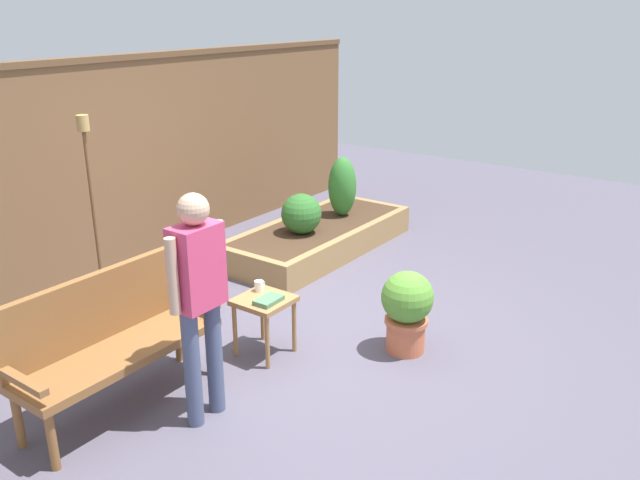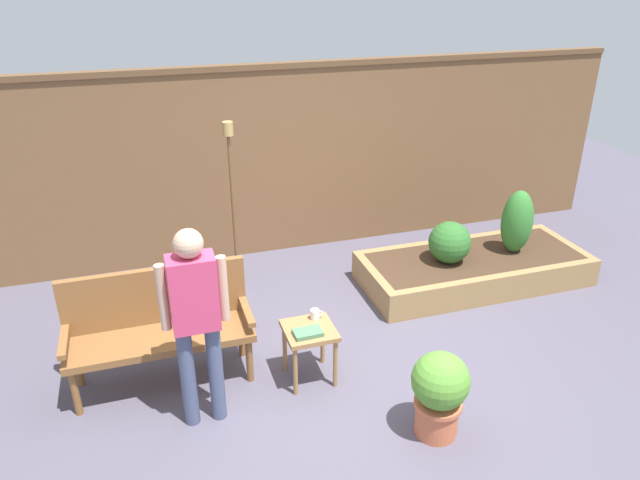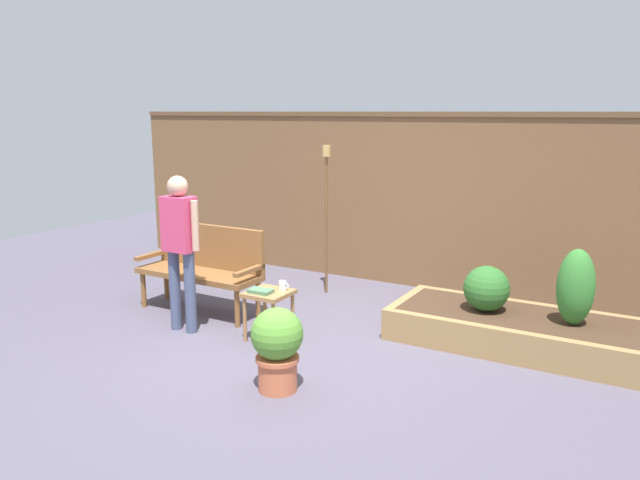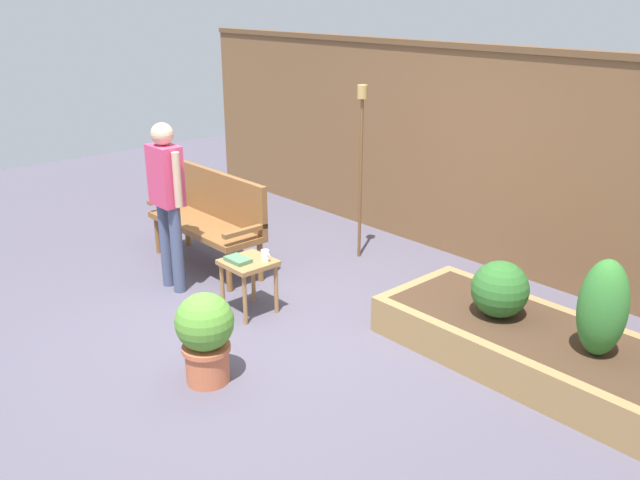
% 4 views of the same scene
% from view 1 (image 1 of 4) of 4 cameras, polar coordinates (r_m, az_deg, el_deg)
% --- Properties ---
extents(ground_plane, '(14.00, 14.00, 0.00)m').
position_cam_1_polar(ground_plane, '(5.48, -1.30, -8.76)').
color(ground_plane, '#514C5B').
extents(fence_back, '(8.40, 0.14, 2.16)m').
position_cam_1_polar(fence_back, '(6.88, -19.02, 5.90)').
color(fence_back, brown).
rests_on(fence_back, ground_plane).
extents(garden_bench, '(1.44, 0.48, 0.94)m').
position_cam_1_polar(garden_bench, '(4.65, -17.88, -7.68)').
color(garden_bench, brown).
rests_on(garden_bench, ground_plane).
extents(side_table, '(0.40, 0.40, 0.48)m').
position_cam_1_polar(side_table, '(5.13, -4.88, -5.91)').
color(side_table, '#9E7042').
rests_on(side_table, ground_plane).
extents(cup_on_table, '(0.11, 0.07, 0.09)m').
position_cam_1_polar(cup_on_table, '(5.21, -5.31, -3.99)').
color(cup_on_table, white).
rests_on(cup_on_table, side_table).
extents(book_on_table, '(0.23, 0.15, 0.04)m').
position_cam_1_polar(book_on_table, '(5.02, -4.50, -5.24)').
color(book_on_table, '#4C7A56').
rests_on(book_on_table, side_table).
extents(potted_boxwood, '(0.41, 0.41, 0.67)m').
position_cam_1_polar(potted_boxwood, '(5.21, 7.57, -5.85)').
color(potted_boxwood, '#C66642').
rests_on(potted_boxwood, ground_plane).
extents(raised_planter_bed, '(2.40, 1.00, 0.30)m').
position_cam_1_polar(raised_planter_bed, '(7.37, -0.14, 0.24)').
color(raised_planter_bed, '#997547').
rests_on(raised_planter_bed, ground_plane).
extents(shrub_near_bench, '(0.43, 0.43, 0.43)m').
position_cam_1_polar(shrub_near_bench, '(6.99, -1.64, 2.30)').
color(shrub_near_bench, brown).
rests_on(shrub_near_bench, raised_planter_bed).
extents(shrub_far_corner, '(0.32, 0.32, 0.69)m').
position_cam_1_polar(shrub_far_corner, '(7.57, 1.95, 4.66)').
color(shrub_far_corner, brown).
rests_on(shrub_far_corner, raised_planter_bed).
extents(tiki_torch, '(0.10, 0.10, 1.78)m').
position_cam_1_polar(tiki_torch, '(5.84, -19.38, 4.72)').
color(tiki_torch, brown).
rests_on(tiki_torch, ground_plane).
extents(person_by_bench, '(0.47, 0.20, 1.56)m').
position_cam_1_polar(person_by_bench, '(4.19, -10.53, -4.25)').
color(person_by_bench, '#475170').
rests_on(person_by_bench, ground_plane).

